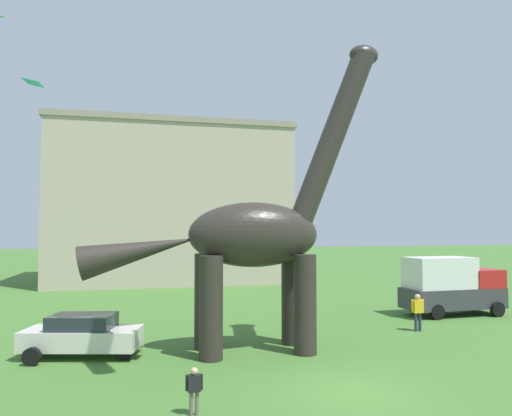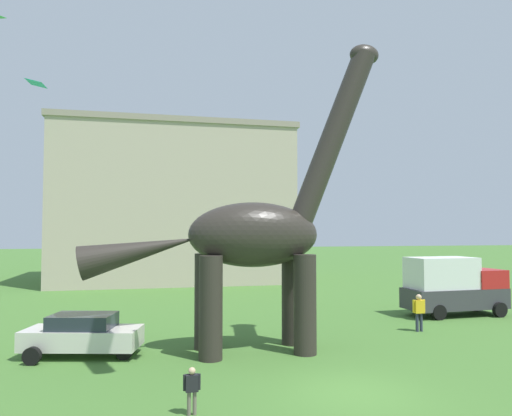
{
  "view_description": "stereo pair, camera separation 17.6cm",
  "coord_description": "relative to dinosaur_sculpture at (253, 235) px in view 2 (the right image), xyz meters",
  "views": [
    {
      "loc": [
        -5.95,
        -13.03,
        4.67
      ],
      "look_at": [
        -1.6,
        5.51,
        5.57
      ],
      "focal_mm": 33.66,
      "sensor_mm": 36.0,
      "label": 1
    },
    {
      "loc": [
        -5.78,
        -13.07,
        4.67
      ],
      "look_at": [
        -1.6,
        5.51,
        5.57
      ],
      "focal_mm": 33.66,
      "sensor_mm": 36.0,
      "label": 2
    }
  ],
  "objects": [
    {
      "name": "person_vendor_side",
      "position": [
        8.33,
        1.91,
        -3.48
      ],
      "size": [
        0.64,
        0.28,
        1.71
      ],
      "rotation": [
        0.0,
        0.0,
        0.94
      ],
      "color": "#2D3347",
      "rests_on": "ground_plane"
    },
    {
      "name": "background_building_block",
      "position": [
        -1.66,
        28.17,
        2.61
      ],
      "size": [
        21.12,
        13.51,
        14.23
      ],
      "color": "#B7A893",
      "rests_on": "ground_plane"
    },
    {
      "name": "parked_sedan_left",
      "position": [
        -6.34,
        0.74,
        -3.71
      ],
      "size": [
        4.5,
        2.71,
        1.55
      ],
      "rotation": [
        0.0,
        0.0,
        -0.24
      ],
      "color": "silver",
      "rests_on": "ground_plane"
    },
    {
      "name": "ground_plane",
      "position": [
        1.79,
        -5.26,
        -4.52
      ],
      "size": [
        240.0,
        240.0,
        0.0
      ],
      "primitive_type": "plane",
      "color": "#42702D"
    },
    {
      "name": "kite_mid_center",
      "position": [
        -12.19,
        19.34,
        11.04
      ],
      "size": [
        1.33,
        1.71,
        0.27
      ],
      "color": "#19B2B7"
    },
    {
      "name": "person_strolling_adult",
      "position": [
        -2.86,
        -5.9,
        -3.79
      ],
      "size": [
        0.45,
        0.2,
        1.19
      ],
      "rotation": [
        0.0,
        0.0,
        4.51
      ],
      "color": "#6B6056",
      "rests_on": "ground_plane"
    },
    {
      "name": "parked_box_truck",
      "position": [
        12.48,
        5.29,
        -2.87
      ],
      "size": [
        5.69,
        2.4,
        3.2
      ],
      "rotation": [
        0.0,
        0.0,
        0.05
      ],
      "color": "#38383D",
      "rests_on": "ground_plane"
    },
    {
      "name": "dinosaur_sculpture",
      "position": [
        0.0,
        0.0,
        0.0
      ],
      "size": [
        11.95,
        2.53,
        12.49
      ],
      "rotation": [
        0.0,
        0.0,
        0.05
      ],
      "color": "#2D2823",
      "rests_on": "ground_plane"
    }
  ]
}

